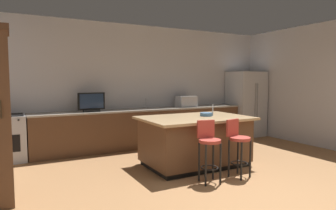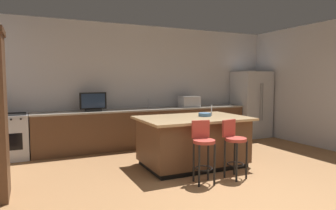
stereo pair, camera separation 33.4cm
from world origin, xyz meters
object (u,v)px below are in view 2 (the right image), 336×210
bar_stool_right (234,144)px  tv_monitor (93,103)px  kitchen_island (193,141)px  refrigerator (251,104)px  fruit_bowl (205,115)px  range_oven (8,137)px  bar_stool_left (203,146)px  microwave (189,102)px

bar_stool_right → tv_monitor: bearing=109.3°
kitchen_island → refrigerator: 3.48m
fruit_bowl → range_oven: bearing=150.9°
bar_stool_left → bar_stool_right: 0.58m
fruit_bowl → bar_stool_right: bearing=-89.9°
kitchen_island → bar_stool_left: (-0.31, -0.88, 0.11)m
fruit_bowl → bar_stool_left: bearing=-123.0°
refrigerator → range_oven: (-6.06, 0.08, -0.45)m
range_oven → bar_stool_right: bar_stool_right is taller
microwave → range_oven: bearing=-180.0°
tv_monitor → kitchen_island: bearing=-52.0°
bar_stool_left → microwave: bearing=75.2°
kitchen_island → microwave: size_ratio=4.11×
kitchen_island → bar_stool_right: size_ratio=2.09×
refrigerator → tv_monitor: (-4.38, 0.03, 0.19)m
range_oven → fruit_bowl: bearing=-29.1°
tv_monitor → fruit_bowl: bearing=-47.0°
refrigerator → range_oven: refrigerator is taller
fruit_bowl → tv_monitor: bearing=133.0°
microwave → fruit_bowl: size_ratio=2.05×
refrigerator → tv_monitor: refrigerator is taller
range_oven → fruit_bowl: size_ratio=3.95×
bar_stool_left → bar_stool_right: size_ratio=1.02×
refrigerator → fruit_bowl: 3.21m
refrigerator → bar_stool_left: (-3.24, -2.70, -0.34)m
range_oven → bar_stool_left: (2.82, -2.79, 0.11)m
kitchen_island → bar_stool_left: bearing=-109.6°
microwave → bar_stool_right: microwave is taller
refrigerator → bar_stool_left: bearing=-140.1°
refrigerator → bar_stool_right: size_ratio=1.94×
tv_monitor → bar_stool_left: tv_monitor is taller
refrigerator → tv_monitor: size_ratio=3.15×
range_oven → bar_stool_right: 4.40m
bar_stool_left → tv_monitor: bearing=122.8°
kitchen_island → microwave: microwave is taller
bar_stool_left → fruit_bowl: 1.13m
tv_monitor → fruit_bowl: size_ratio=2.47×
fruit_bowl → microwave: bearing=69.3°
bar_stool_right → bar_stool_left: bearing=166.6°
refrigerator → tv_monitor: bearing=179.6°
microwave → bar_stool_left: 3.11m
bar_stool_right → refrigerator: bearing=32.7°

